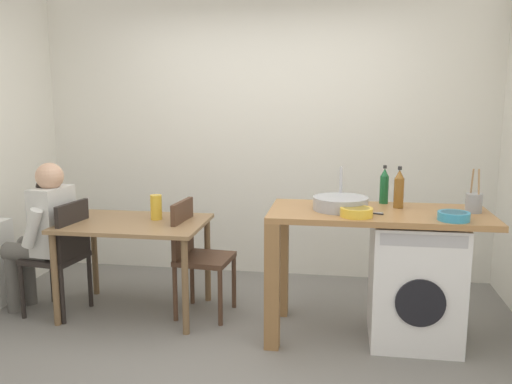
% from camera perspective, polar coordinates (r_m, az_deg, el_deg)
% --- Properties ---
extents(ground_plane, '(5.46, 5.46, 0.00)m').
position_cam_1_polar(ground_plane, '(3.80, -2.96, -16.53)').
color(ground_plane, slate).
extents(wall_back, '(4.60, 0.10, 2.70)m').
position_cam_1_polar(wall_back, '(5.13, 0.94, 6.19)').
color(wall_back, silver).
rests_on(wall_back, ground_plane).
extents(dining_table, '(1.10, 0.76, 0.74)m').
position_cam_1_polar(dining_table, '(4.32, -12.71, -4.30)').
color(dining_table, olive).
rests_on(dining_table, ground_plane).
extents(chair_person_seat, '(0.45, 0.45, 0.90)m').
position_cam_1_polar(chair_person_seat, '(4.49, -19.69, -5.90)').
color(chair_person_seat, black).
rests_on(chair_person_seat, ground_plane).
extents(chair_opposite, '(0.44, 0.44, 0.90)m').
position_cam_1_polar(chair_opposite, '(4.26, -6.36, -6.21)').
color(chair_opposite, '#4C3323').
rests_on(chair_opposite, ground_plane).
extents(seated_person, '(0.53, 0.53, 1.20)m').
position_cam_1_polar(seated_person, '(4.55, -21.46, -3.69)').
color(seated_person, '#595651').
rests_on(seated_person, ground_plane).
extents(kitchen_counter, '(1.50, 0.68, 0.92)m').
position_cam_1_polar(kitchen_counter, '(3.84, 9.57, -4.19)').
color(kitchen_counter, '#9E7042').
rests_on(kitchen_counter, ground_plane).
extents(washing_machine, '(0.60, 0.61, 0.86)m').
position_cam_1_polar(washing_machine, '(3.97, 16.36, -8.99)').
color(washing_machine, white).
rests_on(washing_machine, ground_plane).
extents(sink_basin, '(0.38, 0.38, 0.09)m').
position_cam_1_polar(sink_basin, '(3.80, 8.89, -1.19)').
color(sink_basin, '#9EA0A5').
rests_on(sink_basin, kitchen_counter).
extents(tap, '(0.02, 0.02, 0.28)m').
position_cam_1_polar(tap, '(3.96, 8.93, 0.66)').
color(tap, '#B2B2B7').
rests_on(tap, kitchen_counter).
extents(bottle_tall_green, '(0.06, 0.06, 0.28)m').
position_cam_1_polar(bottle_tall_green, '(4.07, 13.35, 0.60)').
color(bottle_tall_green, '#19592D').
rests_on(bottle_tall_green, kitchen_counter).
extents(bottle_squat_brown, '(0.07, 0.07, 0.29)m').
position_cam_1_polar(bottle_squat_brown, '(3.93, 14.83, 0.28)').
color(bottle_squat_brown, brown).
rests_on(bottle_squat_brown, kitchen_counter).
extents(mixing_bowl, '(0.21, 0.21, 0.06)m').
position_cam_1_polar(mixing_bowl, '(3.61, 10.54, -2.04)').
color(mixing_bowl, gold).
rests_on(mixing_bowl, kitchen_counter).
extents(utensil_crock, '(0.11, 0.11, 0.30)m').
position_cam_1_polar(utensil_crock, '(3.95, 21.97, -1.02)').
color(utensil_crock, gray).
rests_on(utensil_crock, kitchen_counter).
extents(colander, '(0.20, 0.20, 0.06)m').
position_cam_1_polar(colander, '(3.66, 20.11, -2.36)').
color(colander, teal).
rests_on(colander, kitchen_counter).
extents(vase, '(0.09, 0.09, 0.20)m').
position_cam_1_polar(vase, '(4.32, -10.47, -1.58)').
color(vase, gold).
rests_on(vase, dining_table).
extents(scissors, '(0.15, 0.06, 0.01)m').
position_cam_1_polar(scissors, '(3.71, 12.15, -2.20)').
color(scissors, '#B2B2B7').
rests_on(scissors, kitchen_counter).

